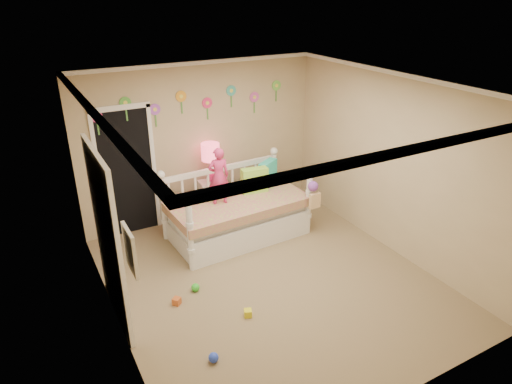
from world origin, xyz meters
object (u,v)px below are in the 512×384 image
daybed (237,203)px  nightstand (213,200)px  table_lamp (211,157)px  child (219,176)px

daybed → nightstand: bearing=95.6°
table_lamp → daybed: bearing=-81.9°
child → nightstand: size_ratio=1.28×
daybed → nightstand: size_ratio=3.12×
nightstand → daybed: bearing=-76.8°
daybed → table_lamp: 0.91m
child → table_lamp: child is taller
table_lamp → nightstand: bearing=0.0°
daybed → nightstand: daybed is taller
daybed → child: bearing=177.7°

